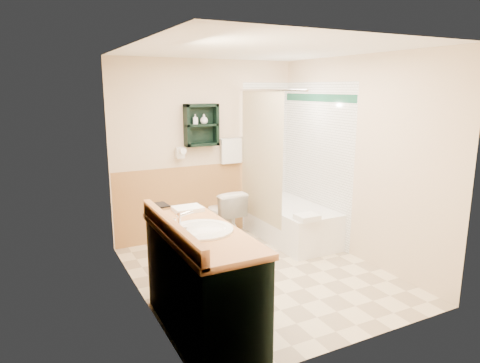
% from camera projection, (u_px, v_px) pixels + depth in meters
% --- Properties ---
extents(floor, '(3.00, 3.00, 0.00)m').
position_uv_depth(floor, '(260.00, 274.00, 4.76)').
color(floor, beige).
rests_on(floor, ground).
extents(back_wall, '(2.60, 0.04, 2.40)m').
position_uv_depth(back_wall, '(206.00, 150.00, 5.82)').
color(back_wall, '#FFE8C7').
rests_on(back_wall, ground).
extents(left_wall, '(0.04, 3.00, 2.40)m').
position_uv_depth(left_wall, '(136.00, 180.00, 3.91)').
color(left_wall, '#FFE8C7').
rests_on(left_wall, ground).
extents(right_wall, '(0.04, 3.00, 2.40)m').
position_uv_depth(right_wall, '(357.00, 159.00, 5.09)').
color(right_wall, '#FFE8C7').
rests_on(right_wall, ground).
extents(ceiling, '(2.60, 3.00, 0.04)m').
position_uv_depth(ceiling, '(262.00, 47.00, 4.24)').
color(ceiling, white).
rests_on(ceiling, back_wall).
extents(wainscot_left, '(2.98, 2.98, 1.00)m').
position_uv_depth(wainscot_left, '(144.00, 251.00, 4.08)').
color(wainscot_left, tan).
rests_on(wainscot_left, left_wall).
extents(wainscot_back, '(2.58, 2.58, 1.00)m').
position_uv_depth(wainscot_back, '(207.00, 200.00, 5.94)').
color(wainscot_back, tan).
rests_on(wainscot_back, back_wall).
extents(mirror_frame, '(1.30, 1.30, 1.00)m').
position_uv_depth(mirror_frame, '(157.00, 156.00, 3.39)').
color(mirror_frame, brown).
rests_on(mirror_frame, left_wall).
extents(mirror_glass, '(1.20, 1.20, 0.90)m').
position_uv_depth(mirror_glass, '(158.00, 156.00, 3.40)').
color(mirror_glass, white).
rests_on(mirror_glass, left_wall).
extents(tile_right, '(1.50, 1.50, 2.10)m').
position_uv_depth(tile_right, '(316.00, 162.00, 5.76)').
color(tile_right, white).
rests_on(tile_right, right_wall).
extents(tile_back, '(0.95, 0.95, 2.10)m').
position_uv_depth(tile_back, '(272.00, 156.00, 6.27)').
color(tile_back, white).
rests_on(tile_back, back_wall).
extents(tile_accent, '(1.50, 1.50, 0.10)m').
position_uv_depth(tile_accent, '(318.00, 98.00, 5.57)').
color(tile_accent, '#164E37').
rests_on(tile_accent, right_wall).
extents(wall_shelf, '(0.45, 0.15, 0.55)m').
position_uv_depth(wall_shelf, '(201.00, 125.00, 5.60)').
color(wall_shelf, black).
rests_on(wall_shelf, back_wall).
extents(hair_dryer, '(0.10, 0.24, 0.18)m').
position_uv_depth(hair_dryer, '(180.00, 153.00, 5.57)').
color(hair_dryer, white).
rests_on(hair_dryer, back_wall).
extents(towel_bar, '(0.40, 0.06, 0.40)m').
position_uv_depth(towel_bar, '(231.00, 138.00, 5.89)').
color(towel_bar, white).
rests_on(towel_bar, back_wall).
extents(curtain_rod, '(0.03, 1.60, 0.03)m').
position_uv_depth(curtain_rod, '(269.00, 90.00, 5.22)').
color(curtain_rod, silver).
rests_on(curtain_rod, back_wall).
extents(shower_curtain, '(1.05, 1.05, 1.70)m').
position_uv_depth(shower_curtain, '(261.00, 157.00, 5.55)').
color(shower_curtain, beige).
rests_on(shower_curtain, curtain_rod).
extents(vanity, '(0.59, 1.42, 0.90)m').
position_uv_depth(vanity, '(202.00, 282.00, 3.55)').
color(vanity, black).
rests_on(vanity, ground).
extents(bathtub, '(0.72, 1.50, 0.48)m').
position_uv_depth(bathtub, '(288.00, 221.00, 5.85)').
color(bathtub, white).
rests_on(bathtub, ground).
extents(toilet, '(0.43, 0.72, 0.69)m').
position_uv_depth(toilet, '(223.00, 215.00, 5.78)').
color(toilet, white).
rests_on(toilet, ground).
extents(counter_towel, '(0.26, 0.21, 0.04)m').
position_uv_depth(counter_towel, '(188.00, 209.00, 4.01)').
color(counter_towel, white).
rests_on(counter_towel, vanity).
extents(vanity_book, '(0.15, 0.03, 0.20)m').
position_uv_depth(vanity_book, '(152.00, 197.00, 4.10)').
color(vanity_book, black).
rests_on(vanity_book, vanity).
extents(tub_towel, '(0.26, 0.22, 0.07)m').
position_uv_depth(tub_towel, '(307.00, 217.00, 5.11)').
color(tub_towel, white).
rests_on(tub_towel, bathtub).
extents(soap_bottle_a, '(0.08, 0.14, 0.06)m').
position_uv_depth(soap_bottle_a, '(195.00, 122.00, 5.55)').
color(soap_bottle_a, white).
rests_on(soap_bottle_a, wall_shelf).
extents(soap_bottle_b, '(0.10, 0.13, 0.10)m').
position_uv_depth(soap_bottle_b, '(204.00, 120.00, 5.60)').
color(soap_bottle_b, white).
rests_on(soap_bottle_b, wall_shelf).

